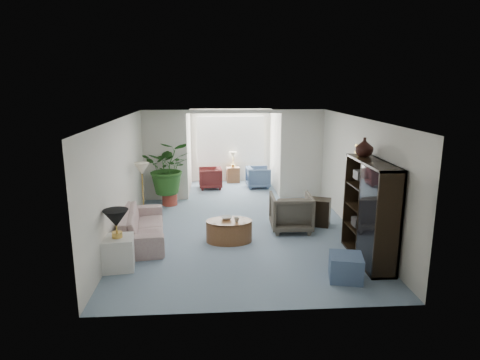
{
  "coord_description": "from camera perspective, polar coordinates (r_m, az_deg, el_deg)",
  "views": [
    {
      "loc": [
        -0.61,
        -8.34,
        3.19
      ],
      "look_at": [
        0.0,
        0.6,
        1.1
      ],
      "focal_mm": 31.04,
      "sensor_mm": 36.0,
      "label": 1
    }
  ],
  "objects": [
    {
      "name": "back_pier_right",
      "position": [
        11.78,
        8.48,
        3.5
      ],
      "size": [
        1.2,
        0.12,
        2.5
      ],
      "primitive_type": "cube",
      "color": "silver",
      "rests_on": "ground"
    },
    {
      "name": "sunroom_chair_blue",
      "position": [
        12.99,
        2.52,
        0.39
      ],
      "size": [
        0.75,
        0.73,
        0.66
      ],
      "primitive_type": "imported",
      "rotation": [
        0.0,
        0.0,
        1.62
      ],
      "color": "slate",
      "rests_on": "ground"
    },
    {
      "name": "plant_pot",
      "position": [
        11.31,
        -9.63,
        -2.6
      ],
      "size": [
        0.4,
        0.4,
        0.32
      ],
      "primitive_type": "cylinder",
      "color": "#A13C2E",
      "rests_on": "ground"
    },
    {
      "name": "side_table_dark",
      "position": [
        9.73,
        10.73,
        -4.34
      ],
      "size": [
        0.63,
        0.57,
        0.62
      ],
      "primitive_type": "cube",
      "rotation": [
        0.0,
        0.0,
        -0.38
      ],
      "color": "black",
      "rests_on": "ground"
    },
    {
      "name": "back_header",
      "position": [
        11.39,
        -0.83,
        9.4
      ],
      "size": [
        2.6,
        0.12,
        0.1
      ],
      "primitive_type": "cube",
      "color": "silver",
      "rests_on": "back_pier_left"
    },
    {
      "name": "window_pane",
      "position": [
        13.66,
        -1.31,
        5.59
      ],
      "size": [
        2.2,
        0.02,
        1.5
      ],
      "primitive_type": "cube",
      "color": "white"
    },
    {
      "name": "back_pier_left",
      "position": [
        11.58,
        -10.25,
        3.27
      ],
      "size": [
        1.2,
        0.12,
        2.5
      ],
      "primitive_type": "cube",
      "color": "silver",
      "rests_on": "ground"
    },
    {
      "name": "sunroom_floor",
      "position": [
        12.86,
        -1.06,
        -1.24
      ],
      "size": [
        2.6,
        2.6,
        0.0
      ],
      "primitive_type": "plane",
      "color": "#8094AA",
      "rests_on": "ground"
    },
    {
      "name": "coffee_bowl",
      "position": [
        8.63,
        -1.88,
        -5.21
      ],
      "size": [
        0.29,
        0.29,
        0.06
      ],
      "primitive_type": "imported",
      "rotation": [
        0.0,
        0.0,
        0.31
      ],
      "color": "white",
      "rests_on": "coffee_table"
    },
    {
      "name": "end_table",
      "position": [
        7.69,
        -16.37,
        -9.6
      ],
      "size": [
        0.59,
        0.59,
        0.58
      ],
      "primitive_type": "cube",
      "rotation": [
        0.0,
        0.0,
        0.13
      ],
      "color": "white",
      "rests_on": "ground"
    },
    {
      "name": "floor_lamp",
      "position": [
        9.94,
        -13.36,
        1.51
      ],
      "size": [
        0.36,
        0.36,
        0.28
      ],
      "primitive_type": "cone",
      "color": "beige",
      "rests_on": "ground"
    },
    {
      "name": "shelf_clutter",
      "position": [
        7.74,
        17.4,
        -3.23
      ],
      "size": [
        0.3,
        1.09,
        1.06
      ],
      "color": "black",
      "rests_on": "entertainment_cabinet"
    },
    {
      "name": "table_lamp",
      "position": [
        7.47,
        -16.69,
        -5.07
      ],
      "size": [
        0.44,
        0.44,
        0.3
      ],
      "primitive_type": "cone",
      "color": "black",
      "rests_on": "end_table"
    },
    {
      "name": "cabinet_urn",
      "position": [
        8.1,
        16.7,
        4.36
      ],
      "size": [
        0.34,
        0.34,
        0.35
      ],
      "primitive_type": "imported",
      "color": "black",
      "rests_on": "entertainment_cabinet"
    },
    {
      "name": "ottoman",
      "position": [
        7.26,
        14.33,
        -11.55
      ],
      "size": [
        0.63,
        0.63,
        0.42
      ],
      "primitive_type": "cube",
      "rotation": [
        0.0,
        0.0,
        -0.22
      ],
      "color": "slate",
      "rests_on": "ground"
    },
    {
      "name": "sunroom_chair_maroon",
      "position": [
        12.92,
        -4.11,
        0.27
      ],
      "size": [
        0.74,
        0.73,
        0.65
      ],
      "primitive_type": "imported",
      "rotation": [
        0.0,
        0.0,
        -1.52
      ],
      "color": "maroon",
      "rests_on": "ground"
    },
    {
      "name": "coffee_cup",
      "position": [
        8.44,
        -0.47,
        -5.47
      ],
      "size": [
        0.14,
        0.14,
        0.1
      ],
      "primitive_type": "imported",
      "rotation": [
        0.0,
        0.0,
        0.31
      ],
      "color": "#BAB3A3",
      "rests_on": "coffee_table"
    },
    {
      "name": "floor",
      "position": [
        8.95,
        0.26,
        -7.75
      ],
      "size": [
        6.0,
        6.0,
        0.0
      ],
      "primitive_type": "plane",
      "color": "#8094AA",
      "rests_on": "ground"
    },
    {
      "name": "sofa",
      "position": [
        8.88,
        -13.29,
        -6.1
      ],
      "size": [
        1.14,
        2.29,
        0.64
      ],
      "primitive_type": "imported",
      "rotation": [
        0.0,
        0.0,
        1.7
      ],
      "color": "#BEAFA0",
      "rests_on": "ground"
    },
    {
      "name": "framed_picture",
      "position": [
        8.92,
        16.31,
        2.98
      ],
      "size": [
        0.04,
        0.5,
        0.4
      ],
      "primitive_type": "cube",
      "color": "beige"
    },
    {
      "name": "window_blinds",
      "position": [
        13.63,
        -1.3,
        5.57
      ],
      "size": [
        2.2,
        0.02,
        1.5
      ],
      "primitive_type": "cube",
      "color": "white"
    },
    {
      "name": "house_plant",
      "position": [
        11.11,
        -9.8,
        1.71
      ],
      "size": [
        1.27,
        1.1,
        1.42
      ],
      "primitive_type": "imported",
      "color": "#27591E",
      "rests_on": "plant_pot"
    },
    {
      "name": "wingback_chair",
      "position": [
        9.27,
        7.02,
        -4.4
      ],
      "size": [
        0.92,
        0.94,
        0.83
      ],
      "primitive_type": "imported",
      "rotation": [
        0.0,
        0.0,
        3.11
      ],
      "color": "#5F594B",
      "rests_on": "ground"
    },
    {
      "name": "sunroom_table",
      "position": [
        13.68,
        -0.96,
        0.73
      ],
      "size": [
        0.43,
        0.34,
        0.51
      ],
      "primitive_type": "cube",
      "rotation": [
        0.0,
        0.0,
        0.05
      ],
      "color": "brown",
      "rests_on": "ground"
    },
    {
      "name": "coffee_table",
      "position": [
        8.62,
        -1.51,
        -7.01
      ],
      "size": [
        1.2,
        1.2,
        0.45
      ],
      "primitive_type": "cylinder",
      "rotation": [
        0.0,
        0.0,
        0.31
      ],
      "color": "brown",
      "rests_on": "ground"
    },
    {
      "name": "entertainment_cabinet",
      "position": [
        7.89,
        17.43,
        -4.17
      ],
      "size": [
        0.45,
        1.67,
        1.86
      ],
      "primitive_type": "cube",
      "color": "black",
      "rests_on": "ground"
    }
  ]
}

